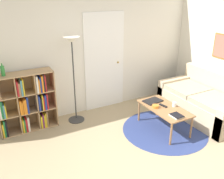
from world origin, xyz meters
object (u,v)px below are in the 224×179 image
object	(u,v)px
couch	(205,102)
coffee_table	(164,110)
cup	(174,104)
bowl	(155,106)
bottle_middle	(3,71)
laptop	(153,101)
floor_lamp	(72,55)
bookshelf	(26,102)

from	to	relation	value
couch	coffee_table	xyz separation A→B (m)	(-1.09, -0.04, 0.11)
couch	cup	size ratio (longest dim) A/B	20.46
coffee_table	bowl	xyz separation A→B (m)	(-0.15, 0.07, 0.07)
bowl	bottle_middle	world-z (taller)	bottle_middle
coffee_table	laptop	xyz separation A→B (m)	(-0.03, 0.31, 0.06)
floor_lamp	bowl	distance (m)	1.78
bookshelf	bowl	xyz separation A→B (m)	(2.07, -1.13, -0.07)
floor_lamp	bottle_middle	xyz separation A→B (m)	(-1.19, 0.12, -0.16)
couch	cup	distance (m)	0.94
bookshelf	couch	size ratio (longest dim) A/B	0.63
bookshelf	couch	xyz separation A→B (m)	(3.31, -1.16, -0.25)
couch	coffee_table	distance (m)	1.10
laptop	bowl	distance (m)	0.27
floor_lamp	coffee_table	world-z (taller)	floor_lamp
couch	laptop	world-z (taller)	couch
floor_lamp	coffee_table	size ratio (longest dim) A/B	1.62
bowl	bottle_middle	distance (m)	2.71
couch	laptop	xyz separation A→B (m)	(-1.12, 0.27, 0.16)
couch	floor_lamp	bearing A→B (deg)	156.65
couch	bowl	bearing A→B (deg)	178.44
bowl	bottle_middle	xyz separation A→B (m)	(-2.36, 1.12, 0.72)
couch	bowl	size ratio (longest dim) A/B	14.18
bookshelf	coffee_table	world-z (taller)	bookshelf
cup	bottle_middle	distance (m)	3.05
floor_lamp	couch	bearing A→B (deg)	-23.35
bookshelf	couch	bearing A→B (deg)	-19.36
coffee_table	bookshelf	bearing A→B (deg)	151.53
laptop	floor_lamp	bearing A→B (deg)	149.17
laptop	bowl	bearing A→B (deg)	-116.33
laptop	bowl	world-z (taller)	bowl
bookshelf	laptop	distance (m)	2.37
bowl	laptop	bearing A→B (deg)	63.67
couch	laptop	size ratio (longest dim) A/B	4.60
couch	bottle_middle	size ratio (longest dim) A/B	8.01
couch	bottle_middle	bearing A→B (deg)	162.18
floor_lamp	cup	world-z (taller)	floor_lamp
coffee_table	bottle_middle	size ratio (longest dim) A/B	4.75
bookshelf	bottle_middle	world-z (taller)	bottle_middle
bookshelf	cup	xyz separation A→B (m)	(2.40, -1.26, -0.05)
floor_lamp	bottle_middle	bearing A→B (deg)	174.42
floor_lamp	bottle_middle	world-z (taller)	floor_lamp
floor_lamp	coffee_table	bearing A→B (deg)	-39.31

